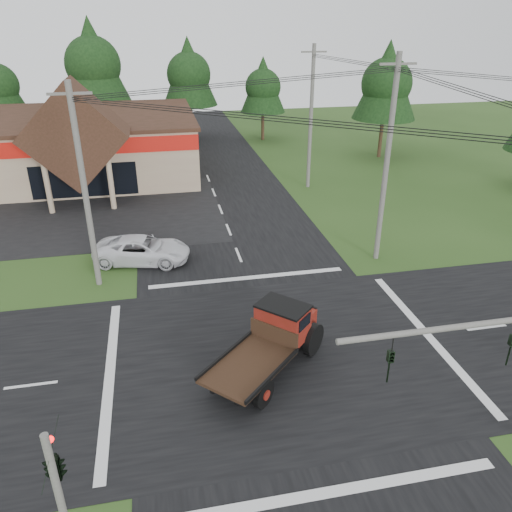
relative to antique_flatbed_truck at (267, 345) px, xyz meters
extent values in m
plane|color=#284518|center=(0.72, 0.95, -1.27)|extent=(120.00, 120.00, 0.00)
cube|color=black|center=(0.72, 0.95, -1.26)|extent=(12.00, 120.00, 0.02)
cube|color=black|center=(0.72, 0.95, -1.26)|extent=(120.00, 12.00, 0.02)
cube|color=black|center=(-13.28, 19.95, -1.26)|extent=(28.00, 14.00, 0.02)
cube|color=tan|center=(-15.28, 30.95, 1.23)|extent=(30.00, 15.00, 5.00)
cube|color=#322014|center=(-15.28, 30.95, 3.78)|extent=(30.40, 15.40, 0.30)
cube|color=#322014|center=(-9.28, 22.45, 4.03)|extent=(7.78, 4.00, 7.78)
cylinder|color=tan|center=(-11.48, 20.75, 0.73)|extent=(0.40, 0.40, 4.00)
cylinder|color=tan|center=(-7.08, 20.75, 0.73)|extent=(0.40, 0.40, 4.00)
cube|color=black|center=(-9.28, 23.43, 0.23)|extent=(8.00, 0.08, 2.60)
cylinder|color=#595651|center=(4.22, -6.55, 4.73)|extent=(8.00, 0.16, 0.16)
imported|color=black|center=(5.22, -6.55, 3.73)|extent=(0.16, 0.20, 1.00)
imported|color=black|center=(1.72, -6.55, 3.73)|extent=(0.16, 0.20, 1.00)
cylinder|color=#595651|center=(-6.78, -6.55, 0.93)|extent=(0.20, 0.20, 4.40)
imported|color=black|center=(-6.78, -6.35, 2.43)|extent=(0.53, 2.48, 1.00)
sphere|color=#FF0C0C|center=(-6.78, -6.20, 2.63)|extent=(0.18, 0.18, 0.18)
cylinder|color=#595651|center=(-7.28, 8.95, 3.98)|extent=(0.30, 0.30, 10.50)
cube|color=#595651|center=(-7.28, 8.95, 8.63)|extent=(2.00, 0.12, 0.12)
cylinder|color=#595651|center=(8.72, 8.95, 4.48)|extent=(0.30, 0.30, 11.50)
cube|color=#595651|center=(8.72, 8.95, 9.63)|extent=(2.00, 0.12, 0.12)
cylinder|color=#595651|center=(8.72, 22.95, 4.33)|extent=(0.30, 0.30, 11.20)
cube|color=#595651|center=(8.72, 22.95, 9.33)|extent=(2.00, 0.12, 0.12)
cylinder|color=#332316|center=(-19.28, 42.95, 0.48)|extent=(0.36, 0.36, 3.50)
cylinder|color=#332316|center=(-9.28, 41.95, 1.00)|extent=(0.36, 0.36, 4.55)
cone|color=black|center=(-9.28, 41.95, 7.57)|extent=(7.28, 7.28, 8.58)
sphere|color=black|center=(-9.28, 41.95, 7.18)|extent=(5.72, 5.72, 5.72)
cylinder|color=#332316|center=(0.72, 42.95, 0.65)|extent=(0.36, 0.36, 3.85)
cone|color=black|center=(0.72, 42.95, 6.21)|extent=(6.16, 6.16, 7.26)
sphere|color=black|center=(0.72, 42.95, 5.88)|extent=(4.84, 4.84, 4.84)
cylinder|color=#332316|center=(8.72, 40.95, 0.30)|extent=(0.36, 0.36, 3.15)
cone|color=black|center=(8.72, 40.95, 4.85)|extent=(5.04, 5.04, 5.94)
sphere|color=black|center=(8.72, 40.95, 4.58)|extent=(3.96, 3.96, 3.96)
cylinder|color=#332316|center=(18.72, 30.95, 0.65)|extent=(0.36, 0.36, 3.85)
cone|color=black|center=(18.72, 30.95, 6.21)|extent=(6.16, 6.16, 7.26)
sphere|color=black|center=(18.72, 30.95, 5.88)|extent=(4.84, 4.84, 4.84)
imported|color=white|center=(-4.92, 11.23, -0.51)|extent=(5.91, 3.69, 1.52)
camera|label=1|loc=(-3.69, -15.91, 11.87)|focal=35.00mm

